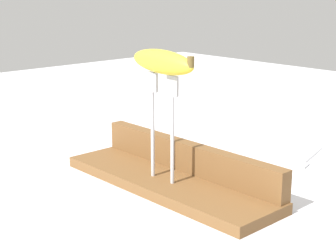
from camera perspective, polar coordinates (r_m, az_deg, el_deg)
ground_plane at (r=1.03m, az=0.00°, el=-6.50°), size 3.00×3.00×0.00m
wooden_board at (r=1.02m, az=0.00°, el=-5.97°), size 0.46×0.14×0.02m
board_backstop at (r=1.05m, az=2.18°, el=-3.27°), size 0.45×0.03×0.06m
fork_stand_center at (r=0.98m, az=-0.60°, el=0.86°), size 0.08×0.01×0.20m
banana_raised_center at (r=0.96m, az=-0.62°, el=6.77°), size 0.18×0.06×0.04m
fork_fallen_near at (r=1.22m, az=14.43°, el=-3.40°), size 0.06×0.16×0.01m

